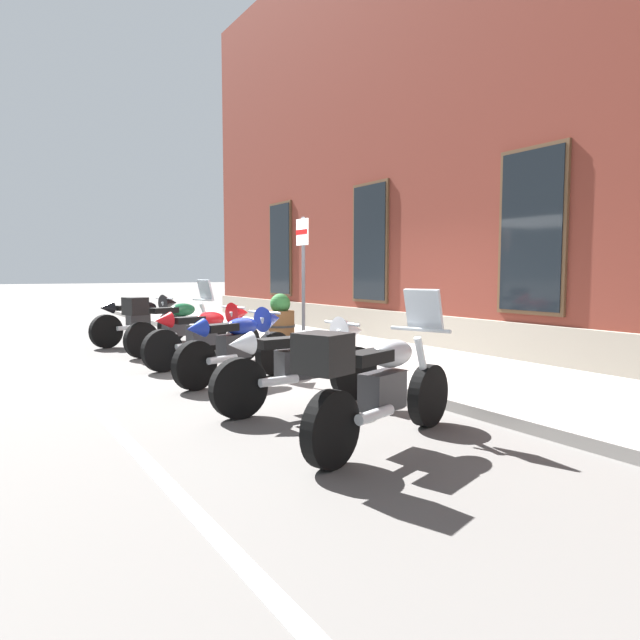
{
  "coord_description": "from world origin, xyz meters",
  "views": [
    {
      "loc": [
        7.88,
        -4.34,
        1.49
      ],
      "look_at": [
        0.41,
        0.21,
        0.76
      ],
      "focal_mm": 32.41,
      "sensor_mm": 36.0,
      "label": 1
    }
  ],
  "objects_px": {
    "motorcycle_white_sport": "(307,359)",
    "motorcycle_green_touring": "(172,324)",
    "parking_sign": "(303,265)",
    "barrel_planter": "(280,321)",
    "motorcycle_red_sport": "(209,332)",
    "motorcycle_black_sport": "(144,318)",
    "motorcycle_silver_touring": "(378,383)",
    "motorcycle_blue_sport": "(241,341)"
  },
  "relations": [
    {
      "from": "motorcycle_white_sport",
      "to": "motorcycle_silver_touring",
      "type": "xyz_separation_m",
      "value": [
        1.6,
        -0.23,
        0.01
      ]
    },
    {
      "from": "motorcycle_red_sport",
      "to": "motorcycle_silver_touring",
      "type": "distance_m",
      "value": 4.85
    },
    {
      "from": "barrel_planter",
      "to": "parking_sign",
      "type": "bearing_deg",
      "value": -14.22
    },
    {
      "from": "motorcycle_silver_touring",
      "to": "motorcycle_blue_sport",
      "type": "bearing_deg",
      "value": 176.23
    },
    {
      "from": "motorcycle_silver_touring",
      "to": "parking_sign",
      "type": "relative_size",
      "value": 0.9
    },
    {
      "from": "motorcycle_red_sport",
      "to": "motorcycle_silver_touring",
      "type": "xyz_separation_m",
      "value": [
        4.84,
        -0.32,
        0.01
      ]
    },
    {
      "from": "motorcycle_black_sport",
      "to": "motorcycle_white_sport",
      "type": "xyz_separation_m",
      "value": [
        6.53,
        0.09,
        -0.01
      ]
    },
    {
      "from": "motorcycle_black_sport",
      "to": "motorcycle_white_sport",
      "type": "distance_m",
      "value": 6.53
    },
    {
      "from": "motorcycle_black_sport",
      "to": "motorcycle_white_sport",
      "type": "height_order",
      "value": "motorcycle_black_sport"
    },
    {
      "from": "motorcycle_black_sport",
      "to": "motorcycle_silver_touring",
      "type": "bearing_deg",
      "value": -1.03
    },
    {
      "from": "parking_sign",
      "to": "motorcycle_silver_touring",
      "type": "bearing_deg",
      "value": -22.47
    },
    {
      "from": "motorcycle_red_sport",
      "to": "motorcycle_blue_sport",
      "type": "relative_size",
      "value": 1.07
    },
    {
      "from": "motorcycle_blue_sport",
      "to": "motorcycle_white_sport",
      "type": "bearing_deg",
      "value": 0.35
    },
    {
      "from": "motorcycle_white_sport",
      "to": "motorcycle_silver_touring",
      "type": "relative_size",
      "value": 1.04
    },
    {
      "from": "motorcycle_silver_touring",
      "to": "parking_sign",
      "type": "xyz_separation_m",
      "value": [
        -4.64,
        1.92,
        1.05
      ]
    },
    {
      "from": "motorcycle_blue_sport",
      "to": "motorcycle_green_touring",
      "type": "bearing_deg",
      "value": -179.47
    },
    {
      "from": "motorcycle_red_sport",
      "to": "motorcycle_white_sport",
      "type": "bearing_deg",
      "value": -1.5
    },
    {
      "from": "motorcycle_white_sport",
      "to": "motorcycle_green_touring",
      "type": "bearing_deg",
      "value": -179.54
    },
    {
      "from": "motorcycle_blue_sport",
      "to": "parking_sign",
      "type": "distance_m",
      "value": 2.37
    },
    {
      "from": "motorcycle_black_sport",
      "to": "barrel_planter",
      "type": "relative_size",
      "value": 2.23
    },
    {
      "from": "motorcycle_black_sport",
      "to": "parking_sign",
      "type": "height_order",
      "value": "parking_sign"
    },
    {
      "from": "motorcycle_green_touring",
      "to": "parking_sign",
      "type": "xyz_separation_m",
      "value": [
        1.71,
        1.72,
        1.04
      ]
    },
    {
      "from": "motorcycle_black_sport",
      "to": "motorcycle_blue_sport",
      "type": "bearing_deg",
      "value": 0.91
    },
    {
      "from": "motorcycle_black_sport",
      "to": "motorcycle_blue_sport",
      "type": "distance_m",
      "value": 4.77
    },
    {
      "from": "motorcycle_green_touring",
      "to": "motorcycle_silver_touring",
      "type": "relative_size",
      "value": 1.0
    },
    {
      "from": "motorcycle_white_sport",
      "to": "parking_sign",
      "type": "bearing_deg",
      "value": 150.99
    },
    {
      "from": "motorcycle_red_sport",
      "to": "parking_sign",
      "type": "relative_size",
      "value": 0.92
    },
    {
      "from": "parking_sign",
      "to": "barrel_planter",
      "type": "xyz_separation_m",
      "value": [
        -1.64,
        0.42,
        -1.07
      ]
    },
    {
      "from": "motorcycle_red_sport",
      "to": "barrel_planter",
      "type": "relative_size",
      "value": 2.22
    },
    {
      "from": "parking_sign",
      "to": "motorcycle_white_sport",
      "type": "bearing_deg",
      "value": -29.01
    },
    {
      "from": "motorcycle_green_touring",
      "to": "parking_sign",
      "type": "relative_size",
      "value": 0.9
    },
    {
      "from": "motorcycle_white_sport",
      "to": "parking_sign",
      "type": "height_order",
      "value": "parking_sign"
    },
    {
      "from": "motorcycle_white_sport",
      "to": "motorcycle_red_sport",
      "type": "bearing_deg",
      "value": 178.5
    },
    {
      "from": "motorcycle_black_sport",
      "to": "motorcycle_white_sport",
      "type": "relative_size",
      "value": 0.98
    },
    {
      "from": "barrel_planter",
      "to": "motorcycle_white_sport",
      "type": "bearing_deg",
      "value": -24.18
    },
    {
      "from": "motorcycle_blue_sport",
      "to": "motorcycle_red_sport",
      "type": "bearing_deg",
      "value": 176.31
    },
    {
      "from": "motorcycle_blue_sport",
      "to": "motorcycle_white_sport",
      "type": "xyz_separation_m",
      "value": [
        1.76,
        0.01,
        -0.01
      ]
    },
    {
      "from": "motorcycle_black_sport",
      "to": "motorcycle_silver_touring",
      "type": "relative_size",
      "value": 1.02
    },
    {
      "from": "motorcycle_white_sport",
      "to": "parking_sign",
      "type": "relative_size",
      "value": 0.94
    },
    {
      "from": "motorcycle_red_sport",
      "to": "motorcycle_silver_touring",
      "type": "height_order",
      "value": "motorcycle_silver_touring"
    },
    {
      "from": "motorcycle_green_touring",
      "to": "motorcycle_blue_sport",
      "type": "xyz_separation_m",
      "value": [
        2.99,
        0.03,
        -0.01
      ]
    },
    {
      "from": "motorcycle_green_touring",
      "to": "motorcycle_white_sport",
      "type": "height_order",
      "value": "motorcycle_green_touring"
    }
  ]
}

